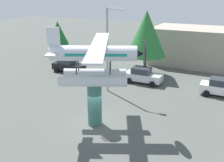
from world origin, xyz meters
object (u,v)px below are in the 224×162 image
object	(u,v)px
floatplane_monument	(95,60)
storefront_building	(206,47)
display_pedestal	(95,103)
car_near_black	(68,65)
tree_west	(58,33)
tree_east	(146,34)
car_mid_silver	(143,75)
car_far_white	(222,87)
streetlight_primary	(109,45)

from	to	relation	value
floatplane_monument	storefront_building	distance (m)	22.69
display_pedestal	car_near_black	xyz separation A→B (m)	(-9.98, 10.57, -0.88)
floatplane_monument	car_near_black	distance (m)	15.20
display_pedestal	tree_west	size ratio (longest dim) A/B	0.61
floatplane_monument	tree_west	xyz separation A→B (m)	(-14.91, 14.99, -1.10)
floatplane_monument	tree_east	world-z (taller)	tree_east
car_near_black	car_mid_silver	bearing A→B (deg)	1.52
storefront_building	car_far_white	bearing A→B (deg)	-74.71
display_pedestal	floatplane_monument	xyz separation A→B (m)	(0.12, 0.06, 3.43)
car_near_black	tree_west	world-z (taller)	tree_west
car_mid_silver	floatplane_monument	bearing A→B (deg)	-89.47
car_mid_silver	streetlight_primary	xyz separation A→B (m)	(-2.26, -3.97, 3.97)
floatplane_monument	streetlight_primary	distance (m)	7.22
car_mid_silver	streetlight_primary	bearing A→B (deg)	-119.65
storefront_building	tree_west	size ratio (longest dim) A/B	2.52
car_mid_silver	streetlight_primary	world-z (taller)	streetlight_primary
floatplane_monument	streetlight_primary	size ratio (longest dim) A/B	1.17
car_mid_silver	car_far_white	size ratio (longest dim) A/B	1.00
display_pedestal	storefront_building	bearing A→B (deg)	76.56
tree_east	display_pedestal	bearing A→B (deg)	-86.77
car_far_white	tree_east	distance (m)	10.55
car_near_black	tree_east	xyz separation A→B (m)	(9.21, 3.15, 4.25)
display_pedestal	car_far_white	size ratio (longest dim) A/B	0.84
streetlight_primary	storefront_building	world-z (taller)	streetlight_primary
storefront_building	tree_east	world-z (taller)	tree_east
floatplane_monument	tree_west	world-z (taller)	floatplane_monument
car_far_white	tree_west	bearing A→B (deg)	169.18
tree_east	floatplane_monument	bearing A→B (deg)	-86.26
car_mid_silver	storefront_building	distance (m)	12.45
display_pedestal	storefront_building	world-z (taller)	storefront_building
floatplane_monument	car_near_black	world-z (taller)	floatplane_monument
display_pedestal	car_far_white	bearing A→B (deg)	51.78
car_near_black	car_mid_silver	distance (m)	10.00
floatplane_monument	storefront_building	size ratio (longest dim) A/B	0.68
streetlight_primary	storefront_building	size ratio (longest dim) A/B	0.58
floatplane_monument	car_far_white	world-z (taller)	floatplane_monument
display_pedestal	tree_west	bearing A→B (deg)	134.50
display_pedestal	car_mid_silver	world-z (taller)	display_pedestal
car_near_black	floatplane_monument	bearing A→B (deg)	-46.16
display_pedestal	tree_east	distance (m)	14.15
floatplane_monument	car_far_white	bearing A→B (deg)	26.93
display_pedestal	streetlight_primary	xyz separation A→B (m)	(-2.24, 6.87, 3.10)
car_near_black	car_far_white	xyz separation A→B (m)	(18.35, 0.06, 0.00)
floatplane_monument	tree_west	size ratio (longest dim) A/B	1.71
floatplane_monument	car_far_white	distance (m)	14.08
tree_east	car_far_white	bearing A→B (deg)	-18.70
storefront_building	tree_east	size ratio (longest dim) A/B	1.87
floatplane_monument	storefront_building	xyz separation A→B (m)	(5.14, 21.94, -2.63)
floatplane_monument	tree_east	size ratio (longest dim) A/B	1.27
car_mid_silver	storefront_building	world-z (taller)	storefront_building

